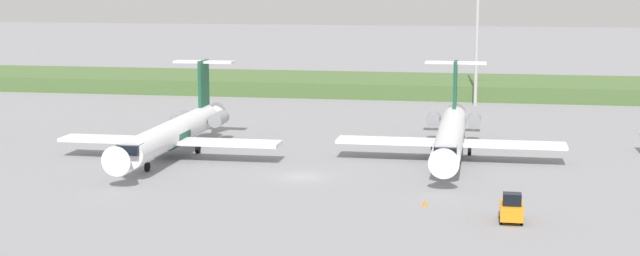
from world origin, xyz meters
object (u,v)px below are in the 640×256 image
object	(u,v)px
regional_jet_second	(174,132)
regional_jet_third	(451,133)
safety_cone_front_marker	(425,203)
antenna_mast	(477,30)
baggage_tug	(512,209)

from	to	relation	value
regional_jet_second	regional_jet_third	distance (m)	28.33
regional_jet_second	safety_cone_front_marker	size ratio (longest dim) A/B	56.36
antenna_mast	safety_cone_front_marker	size ratio (longest dim) A/B	47.54
regional_jet_second	regional_jet_third	bearing A→B (deg)	8.01
regional_jet_third	safety_cone_front_marker	bearing A→B (deg)	-93.31
antenna_mast	safety_cone_front_marker	xyz separation A→B (m)	(-3.17, -61.96, -10.53)
antenna_mast	regional_jet_third	bearing A→B (deg)	-92.74
regional_jet_second	safety_cone_front_marker	distance (m)	31.90
regional_jet_second	baggage_tug	xyz separation A→B (m)	(33.58, -20.84, -1.53)
baggage_tug	safety_cone_front_marker	xyz separation A→B (m)	(-6.75, 3.73, -0.73)
regional_jet_second	regional_jet_third	size ratio (longest dim) A/B	1.00
antenna_mast	safety_cone_front_marker	world-z (taller)	antenna_mast
regional_jet_second	antenna_mast	size ratio (longest dim) A/B	1.19
antenna_mast	baggage_tug	bearing A→B (deg)	-86.88
regional_jet_second	antenna_mast	world-z (taller)	antenna_mast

